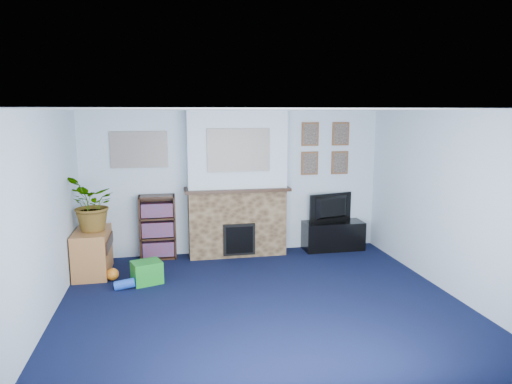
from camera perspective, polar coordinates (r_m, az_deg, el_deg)
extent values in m
cube|color=black|center=(5.89, 0.77, -13.77)|extent=(5.00, 4.50, 0.01)
cube|color=white|center=(5.40, 0.83, 10.27)|extent=(5.00, 4.50, 0.01)
cube|color=silver|center=(7.70, -2.64, 1.20)|extent=(5.00, 0.04, 2.40)
cube|color=silver|center=(3.43, 8.64, -10.10)|extent=(5.00, 0.04, 2.40)
cube|color=silver|center=(5.58, -25.23, -3.11)|extent=(0.04, 4.50, 2.40)
cube|color=silver|center=(6.50, 22.91, -1.21)|extent=(0.04, 4.50, 2.40)
cube|color=brown|center=(7.63, -2.38, -3.85)|extent=(1.60, 0.40, 1.10)
cube|color=brown|center=(7.44, -2.44, 5.16)|extent=(1.60, 0.40, 1.30)
cube|color=brown|center=(7.49, -2.37, 0.37)|extent=(1.72, 0.50, 0.05)
cube|color=brown|center=(7.49, -2.12, -5.94)|extent=(0.52, 0.08, 0.52)
cube|color=brown|center=(7.45, -2.07, -6.02)|extent=(0.44, 0.02, 0.44)
cube|color=gray|center=(7.22, -2.19, 5.26)|extent=(1.00, 0.03, 0.68)
cube|color=gray|center=(7.55, -14.42, 5.16)|extent=(0.90, 0.03, 0.58)
cube|color=brown|center=(7.90, 6.79, 7.19)|extent=(0.30, 0.03, 0.40)
cube|color=brown|center=(8.08, 10.53, 7.16)|extent=(0.30, 0.03, 0.40)
cube|color=brown|center=(7.93, 6.71, 3.59)|extent=(0.30, 0.03, 0.40)
cube|color=brown|center=(8.12, 10.42, 3.63)|extent=(0.30, 0.03, 0.40)
cube|color=black|center=(8.12, 9.59, -5.52)|extent=(1.04, 0.44, 0.49)
imported|color=black|center=(8.01, 9.65, -1.97)|extent=(0.84, 0.32, 0.49)
cube|color=black|center=(7.74, -12.16, -4.08)|extent=(0.58, 0.02, 1.05)
cube|color=black|center=(7.62, -14.25, -4.37)|extent=(0.03, 0.28, 1.05)
cube|color=black|center=(7.61, -10.10, -4.24)|extent=(0.03, 0.28, 1.05)
cube|color=black|center=(7.75, -12.04, -7.97)|extent=(0.56, 0.28, 0.03)
cube|color=black|center=(7.65, -12.13, -5.58)|extent=(0.56, 0.28, 0.03)
cube|color=black|center=(7.57, -12.22, -3.17)|extent=(0.56, 0.28, 0.03)
cube|color=black|center=(7.50, -12.32, -0.53)|extent=(0.56, 0.28, 0.03)
cube|color=black|center=(7.69, -12.08, -6.89)|extent=(0.50, 0.22, 0.24)
cube|color=black|center=(7.61, -12.17, -4.51)|extent=(0.50, 0.22, 0.24)
cube|color=black|center=(7.53, -12.26, -2.15)|extent=(0.50, 0.22, 0.22)
cube|color=#A96936|center=(7.20, -19.76, -6.94)|extent=(0.47, 0.85, 0.66)
imported|color=#26661E|center=(6.98, -19.75, -1.44)|extent=(0.73, 0.81, 0.80)
cube|color=gold|center=(7.46, -2.14, 1.07)|extent=(0.10, 0.06, 0.14)
cylinder|color=#B2BFC6|center=(7.52, 0.47, 1.23)|extent=(0.06, 0.06, 0.18)
sphere|color=gray|center=(7.40, -6.25, 0.90)|extent=(0.12, 0.12, 0.12)
cylinder|color=purple|center=(7.61, 3.44, 1.16)|extent=(0.06, 0.06, 0.12)
cube|color=#198C26|center=(6.67, -13.48, -9.86)|extent=(0.47, 0.42, 0.31)
sphere|color=orange|center=(6.92, -17.50, -9.77)|extent=(0.18, 0.18, 0.18)
cube|color=purple|center=(6.68, -12.92, -10.09)|extent=(0.19, 0.19, 0.23)
cylinder|color=blue|center=(6.55, -16.07, -11.02)|extent=(0.29, 0.13, 0.16)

